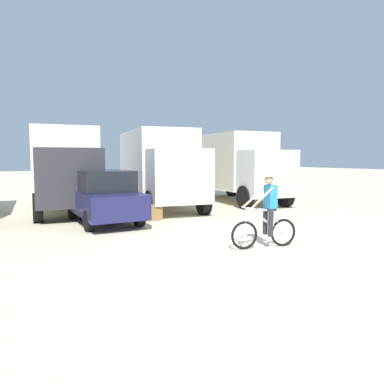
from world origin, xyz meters
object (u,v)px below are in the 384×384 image
box_truck_avon_van (63,165)px  sedan_parked (103,197)px  box_truck_white_box (159,165)px  cyclist_orange_shirt (267,213)px  supply_crate (147,212)px  box_truck_cream_rv (236,164)px

box_truck_avon_van → sedan_parked: box_truck_avon_van is taller
box_truck_white_box → cyclist_orange_shirt: box_truck_white_box is taller
box_truck_white_box → cyclist_orange_shirt: (-0.64, -8.09, -1.03)m
box_truck_white_box → sedan_parked: 4.39m
sedan_parked → cyclist_orange_shirt: cyclist_orange_shirt is taller
sedan_parked → cyclist_orange_shirt: 5.86m
cyclist_orange_shirt → supply_crate: cyclist_orange_shirt is taller
box_truck_avon_van → supply_crate: 4.69m
cyclist_orange_shirt → sedan_parked: bearing=116.1°
cyclist_orange_shirt → box_truck_avon_van: bearing=109.9°
box_truck_avon_van → box_truck_cream_rv: 8.15m
box_truck_cream_rv → sedan_parked: box_truck_cream_rv is taller
box_truck_cream_rv → cyclist_orange_shirt: size_ratio=3.82×
supply_crate → box_truck_avon_van: bearing=119.4°
sedan_parked → box_truck_avon_van: bearing=100.3°
cyclist_orange_shirt → supply_crate: bearing=102.0°
supply_crate → box_truck_cream_rv: bearing=28.3°
box_truck_cream_rv → sedan_parked: bearing=-157.5°
box_truck_avon_van → sedan_parked: (0.68, -3.72, -0.99)m
sedan_parked → supply_crate: sedan_parked is taller
box_truck_avon_van → box_truck_cream_rv: bearing=-4.5°
box_truck_cream_rv → supply_crate: 6.96m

